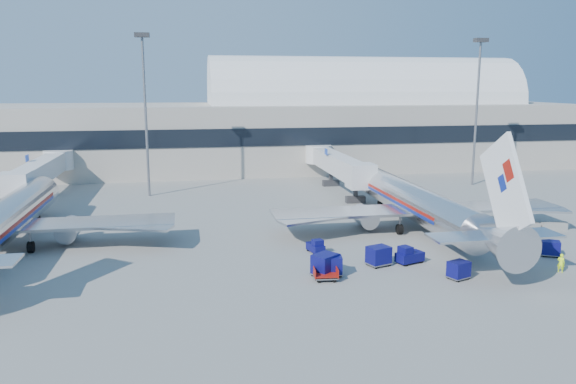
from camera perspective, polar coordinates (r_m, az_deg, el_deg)
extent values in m
plane|color=gray|center=(55.44, 5.43, -5.59)|extent=(260.00, 260.00, 0.00)
cube|color=#B2AA9E|center=(108.04, -15.91, 5.31)|extent=(170.00, 28.00, 12.00)
cube|color=black|center=(94.13, -16.71, 5.12)|extent=(170.00, 0.40, 3.00)
cylinder|color=white|center=(112.66, 7.63, 8.89)|extent=(60.00, 18.00, 18.00)
cylinder|color=silver|center=(63.52, 12.71, -1.00)|extent=(3.80, 28.00, 3.80)
sphere|color=silver|center=(76.35, 8.62, 1.11)|extent=(3.72, 3.72, 3.72)
cone|color=silver|center=(48.70, 20.55, -4.54)|extent=(3.80, 6.00, 3.80)
cube|color=#9E140C|center=(64.37, 12.37, -0.60)|extent=(3.85, 20.16, 0.32)
cube|color=navy|center=(64.44, 12.36, -0.92)|extent=(3.85, 20.16, 0.32)
cube|color=white|center=(47.35, 21.21, 0.45)|extent=(0.35, 7.79, 8.74)
cube|color=silver|center=(49.06, 20.27, -4.17)|extent=(11.00, 3.00, 0.18)
cube|color=silver|center=(62.74, 13.04, -1.72)|extent=(32.00, 5.00, 0.28)
cylinder|color=#B7B7BC|center=(62.39, 7.81, -2.50)|extent=(2.10, 3.80, 2.10)
cylinder|color=#B7B7BC|center=(66.60, 16.85, -2.02)|extent=(2.10, 3.80, 2.10)
cylinder|color=black|center=(74.03, 9.32, -1.14)|extent=(0.40, 0.90, 0.90)
cylinder|color=silver|center=(61.03, -26.64, -2.38)|extent=(3.80, 28.00, 3.80)
sphere|color=silver|center=(74.29, -23.70, 0.05)|extent=(3.72, 3.72, 3.72)
cube|color=#9E140C|center=(61.91, -26.41, -1.94)|extent=(3.85, 20.16, 0.32)
cube|color=navy|center=(61.99, -26.38, -2.28)|extent=(3.85, 20.16, 0.32)
cube|color=silver|center=(60.22, -26.85, -3.15)|extent=(32.00, 5.00, 0.28)
cylinder|color=#B7B7BC|center=(60.52, -21.38, -3.57)|extent=(2.10, 3.80, 2.10)
cylinder|color=black|center=(71.90, -24.09, -2.31)|extent=(0.40, 0.90, 0.90)
cube|color=silver|center=(84.93, 4.92, 2.92)|extent=(2.70, 24.00, 2.70)
cube|color=silver|center=(73.36, 7.43, 1.62)|extent=(3.40, 3.20, 3.20)
cylinder|color=silver|center=(95.97, 3.11, 3.86)|extent=(4.40, 4.40, 3.00)
cube|color=#2D2D30|center=(75.80, 6.88, 0.24)|extent=(0.50, 0.50, 3.00)
cube|color=#2D2D30|center=(76.06, 6.86, -0.76)|extent=(2.60, 1.00, 0.90)
cube|color=#2D2D30|center=(88.11, 4.38, 1.77)|extent=(0.50, 0.50, 3.00)
cube|color=#2D2D30|center=(88.34, 4.37, 0.91)|extent=(2.60, 1.00, 0.90)
cube|color=navy|center=(84.29, 3.89, 4.11)|extent=(0.12, 1.40, 0.90)
cube|color=silver|center=(84.28, -23.83, 1.98)|extent=(2.70, 24.00, 2.70)
cube|color=silver|center=(72.62, -26.00, 0.51)|extent=(3.40, 3.20, 3.20)
cylinder|color=silver|center=(95.40, -22.27, 3.02)|extent=(4.40, 4.40, 3.00)
cube|color=#2D2D30|center=(75.08, -25.42, -0.84)|extent=(0.50, 0.50, 3.00)
cube|color=#2D2D30|center=(75.34, -25.34, -1.85)|extent=(2.60, 1.00, 0.90)
cube|color=#2D2D30|center=(87.50, -23.28, 0.85)|extent=(0.50, 0.50, 3.00)
cube|color=#2D2D30|center=(87.72, -23.21, -0.02)|extent=(2.60, 1.00, 0.90)
cube|color=navy|center=(84.44, -24.98, 3.14)|extent=(0.12, 1.40, 0.90)
cylinder|color=slate|center=(81.42, -14.24, 7.25)|extent=(0.36, 0.36, 22.00)
cube|color=#2D2D30|center=(81.56, -14.62, 15.19)|extent=(2.00, 1.20, 0.60)
cylinder|color=slate|center=(92.73, 18.58, 7.42)|extent=(0.36, 0.36, 22.00)
cube|color=#2D2D30|center=(92.86, 19.02, 14.38)|extent=(2.00, 1.20, 0.60)
cube|color=#9E9E96|center=(64.19, 20.62, -3.55)|extent=(3.00, 0.55, 0.90)
cube|color=#9E9E96|center=(65.94, 23.08, -3.36)|extent=(3.00, 0.55, 0.90)
cube|color=#9E9E96|center=(67.79, 25.42, -3.17)|extent=(3.00, 0.55, 0.90)
cube|color=#0B0B53|center=(51.36, 12.26, -6.45)|extent=(2.75, 2.01, 0.81)
cube|color=#0B0B53|center=(50.82, 11.84, -5.85)|extent=(1.28, 1.34, 0.75)
cylinder|color=black|center=(52.35, 12.59, -6.46)|extent=(0.65, 0.43, 0.60)
cube|color=#0B0B53|center=(57.22, 18.55, -5.06)|extent=(2.38, 2.19, 0.71)
cube|color=#0B0B53|center=(57.14, 18.12, -4.46)|extent=(1.25, 1.27, 0.66)
cylinder|color=black|center=(57.59, 19.35, -5.27)|extent=(0.54, 0.49, 0.53)
cube|color=#0B0B53|center=(53.34, 2.81, -5.65)|extent=(1.50, 2.30, 0.69)
cube|color=#0B0B53|center=(52.79, 3.04, -5.20)|extent=(1.08, 1.01, 0.65)
cylinder|color=black|center=(53.87, 2.07, -5.75)|extent=(0.31, 0.55, 0.52)
cube|color=#0B0B53|center=(50.06, 9.19, -6.32)|extent=(2.24, 1.99, 1.50)
cube|color=slate|center=(50.28, 9.16, -7.15)|extent=(2.36, 2.07, 0.10)
cylinder|color=black|center=(51.15, 9.40, -6.87)|extent=(0.45, 0.29, 0.41)
cube|color=#0B0B53|center=(47.11, 4.39, -7.37)|extent=(1.98, 1.65, 1.43)
cube|color=slate|center=(47.34, 4.38, -8.20)|extent=(2.08, 1.71, 0.10)
cylinder|color=black|center=(47.93, 5.15, -7.99)|extent=(0.42, 0.22, 0.40)
cube|color=#0B0B53|center=(46.99, 3.77, -7.27)|extent=(2.51, 2.44, 1.60)
cube|color=slate|center=(47.24, 3.76, -8.20)|extent=(2.63, 2.55, 0.11)
cylinder|color=black|center=(48.18, 3.76, -7.84)|extent=(0.46, 0.41, 0.44)
cube|color=#0B0B53|center=(48.23, 16.95, -7.50)|extent=(1.95, 1.75, 1.29)
cube|color=slate|center=(48.44, 16.91, -8.23)|extent=(2.05, 1.83, 0.09)
cylinder|color=black|center=(49.19, 16.95, -7.96)|extent=(0.38, 0.26, 0.36)
cube|color=#0B0B53|center=(57.53, 25.12, -5.13)|extent=(1.96, 1.82, 1.26)
cube|color=slate|center=(57.69, 25.07, -5.74)|extent=(2.06, 1.89, 0.09)
cylinder|color=black|center=(58.24, 25.61, -5.65)|extent=(0.37, 0.29, 0.35)
cube|color=slate|center=(46.09, 3.86, -8.61)|extent=(2.06, 1.51, 0.11)
cube|color=maroon|center=(46.03, 3.86, -8.40)|extent=(2.07, 1.56, 0.07)
cylinder|color=black|center=(46.67, 4.53, -8.54)|extent=(0.36, 0.18, 0.35)
imported|color=#CAFE1A|center=(53.10, 25.99, -6.50)|extent=(0.69, 0.70, 1.63)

